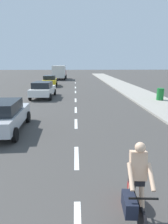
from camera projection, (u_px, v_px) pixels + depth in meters
ground_plane at (76, 98)px, 19.44m from camera, size 160.00×160.00×0.00m
sidewalk_strip at (138, 93)px, 21.66m from camera, size 3.60×80.00×0.14m
lane_stripe_2 at (77, 157)px, 7.17m from camera, size 0.16×1.80×0.01m
lane_stripe_3 at (76, 124)px, 11.13m from camera, size 0.16×1.80×0.01m
lane_stripe_4 at (76, 110)px, 14.38m from camera, size 0.16×1.80×0.01m
lane_stripe_5 at (76, 100)px, 18.09m from camera, size 0.16×1.80×0.01m
lane_stripe_6 at (75, 92)px, 23.17m from camera, size 0.16×1.80×0.01m
lane_stripe_7 at (75, 88)px, 27.34m from camera, size 0.16×1.80×0.01m
lane_stripe_8 at (75, 83)px, 33.63m from camera, size 0.16×1.80×0.01m
cyclist at (136, 187)px, 4.09m from camera, size 0.63×1.71×1.82m
parked_car_silver at (3, 115)px, 9.67m from camera, size 2.11×4.35×1.57m
parked_car_white at (43, 89)px, 19.25m from camera, size 2.20×4.54×1.57m
parked_car_yellow at (50, 80)px, 28.75m from camera, size 2.27×4.58×1.57m
delivery_truck at (59, 72)px, 40.15m from camera, size 2.73×6.27×2.80m
trash_bin_far at (160, 94)px, 17.33m from camera, size 0.60×0.60×1.05m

